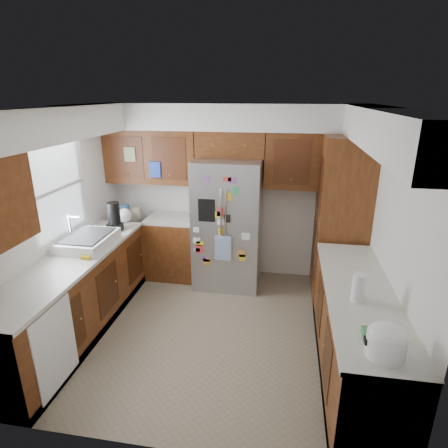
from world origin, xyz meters
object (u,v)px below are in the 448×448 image
(rice_cooker, at_px, (386,341))
(pantry, at_px, (341,219))
(fridge, at_px, (228,224))
(paper_towel, at_px, (359,288))

(rice_cooker, bearing_deg, pantry, 89.99)
(fridge, height_order, rice_cooker, fridge)
(pantry, height_order, fridge, pantry)
(rice_cooker, distance_m, paper_towel, 0.72)
(fridge, xyz_separation_m, rice_cooker, (1.50, -2.58, 0.14))
(fridge, distance_m, paper_towel, 2.36)
(pantry, bearing_deg, rice_cooker, -90.01)
(pantry, distance_m, fridge, 1.51)
(fridge, bearing_deg, rice_cooker, -59.87)
(paper_towel, bearing_deg, pantry, 87.91)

